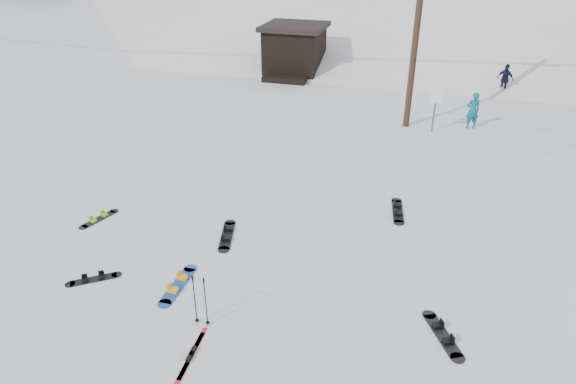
# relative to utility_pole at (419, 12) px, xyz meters

# --- Properties ---
(ground) EXTENTS (200.00, 200.00, 0.00)m
(ground) POSITION_rel_utility_pole_xyz_m (-2.00, -14.00, -4.68)
(ground) COLOR silver
(ground) RESTS_ON ground
(ski_slope) EXTENTS (60.00, 85.24, 65.97)m
(ski_slope) POSITION_rel_utility_pole_xyz_m (-2.00, 41.00, -16.68)
(ski_slope) COLOR white
(ski_slope) RESTS_ON ground
(ridge_left) EXTENTS (47.54, 95.03, 58.38)m
(ridge_left) POSITION_rel_utility_pole_xyz_m (-38.00, 34.00, -15.68)
(ridge_left) COLOR silver
(ridge_left) RESTS_ON ground
(treeline_left) EXTENTS (20.00, 64.00, 10.00)m
(treeline_left) POSITION_rel_utility_pole_xyz_m (-36.00, 26.00, -4.68)
(treeline_left) COLOR black
(treeline_left) RESTS_ON ground
(utility_pole) EXTENTS (2.00, 0.26, 9.00)m
(utility_pole) POSITION_rel_utility_pole_xyz_m (0.00, 0.00, 0.00)
(utility_pole) COLOR #3A2819
(utility_pole) RESTS_ON ground
(trail_sign) EXTENTS (0.50, 0.09, 1.85)m
(trail_sign) POSITION_rel_utility_pole_xyz_m (1.10, -0.42, -3.41)
(trail_sign) COLOR #595B60
(trail_sign) RESTS_ON ground
(lift_hut) EXTENTS (3.40, 4.10, 2.75)m
(lift_hut) POSITION_rel_utility_pole_xyz_m (-7.00, 6.94, -3.32)
(lift_hut) COLOR black
(lift_hut) RESTS_ON ground
(hero_snowboard) EXTENTS (0.36, 1.71, 0.12)m
(hero_snowboard) POSITION_rel_utility_pole_xyz_m (-4.24, -12.75, -4.65)
(hero_snowboard) COLOR #1C48B7
(hero_snowboard) RESTS_ON ground
(hero_skis) EXTENTS (0.21, 1.62, 0.08)m
(hero_skis) POSITION_rel_utility_pole_xyz_m (-2.93, -14.71, -4.66)
(hero_skis) COLOR red
(hero_skis) RESTS_ON ground
(ski_poles) EXTENTS (0.34, 0.09, 1.25)m
(ski_poles) POSITION_rel_utility_pole_xyz_m (-3.12, -13.77, -4.04)
(ski_poles) COLOR black
(ski_poles) RESTS_ON ground
(board_scatter_a) EXTENTS (1.11, 0.90, 0.09)m
(board_scatter_a) POSITION_rel_utility_pole_xyz_m (-6.34, -13.13, -4.66)
(board_scatter_a) COLOR black
(board_scatter_a) RESTS_ON ground
(board_scatter_b) EXTENTS (0.69, 1.66, 0.12)m
(board_scatter_b) POSITION_rel_utility_pole_xyz_m (-3.97, -10.35, -4.65)
(board_scatter_b) COLOR black
(board_scatter_b) RESTS_ON ground
(board_scatter_c) EXTENTS (0.57, 1.32, 0.10)m
(board_scatter_c) POSITION_rel_utility_pole_xyz_m (-7.94, -10.59, -4.66)
(board_scatter_c) COLOR black
(board_scatter_c) RESTS_ON ground
(board_scatter_d) EXTENTS (0.92, 1.45, 0.11)m
(board_scatter_d) POSITION_rel_utility_pole_xyz_m (1.92, -12.66, -4.65)
(board_scatter_d) COLOR black
(board_scatter_d) RESTS_ON ground
(board_scatter_f) EXTENTS (0.52, 1.65, 0.12)m
(board_scatter_f) POSITION_rel_utility_pole_xyz_m (0.45, -7.60, -4.65)
(board_scatter_f) COLOR black
(board_scatter_f) RESTS_ON ground
(skier_teal) EXTENTS (0.67, 0.56, 1.57)m
(skier_teal) POSITION_rel_utility_pole_xyz_m (2.64, 0.48, -3.90)
(skier_teal) COLOR #0C5D7D
(skier_teal) RESTS_ON ground
(skier_navy) EXTENTS (0.94, 0.80, 1.51)m
(skier_navy) POSITION_rel_utility_pole_xyz_m (4.31, 6.15, -3.92)
(skier_navy) COLOR #161C38
(skier_navy) RESTS_ON ground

